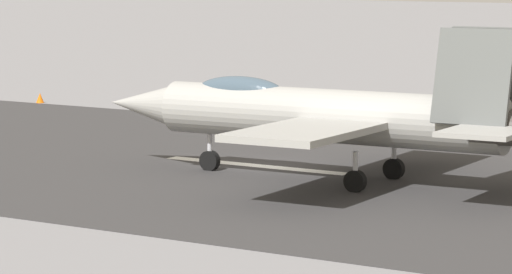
# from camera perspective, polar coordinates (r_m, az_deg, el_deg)

# --- Properties ---
(ground_plane) EXTENTS (400.00, 400.00, 0.00)m
(ground_plane) POSITION_cam_1_polar(r_m,az_deg,el_deg) (51.85, 0.37, -1.27)
(ground_plane) COLOR slate
(runway_strip) EXTENTS (240.00, 26.00, 0.02)m
(runway_strip) POSITION_cam_1_polar(r_m,az_deg,el_deg) (51.83, 0.39, -1.26)
(runway_strip) COLOR #313031
(runway_strip) RESTS_ON ground
(fighter_jet) EXTENTS (17.63, 13.42, 5.63)m
(fighter_jet) POSITION_cam_1_polar(r_m,az_deg,el_deg) (48.22, 3.03, 0.98)
(fighter_jet) COLOR #9C9B97
(fighter_jet) RESTS_ON ground
(marker_cone_mid) EXTENTS (0.44, 0.44, 0.55)m
(marker_cone_mid) POSITION_cam_1_polar(r_m,az_deg,el_deg) (63.87, 5.97, 0.58)
(marker_cone_mid) COLOR orange
(marker_cone_mid) RESTS_ON ground
(marker_cone_far) EXTENTS (0.44, 0.44, 0.55)m
(marker_cone_far) POSITION_cam_1_polar(r_m,az_deg,el_deg) (76.30, -9.06, 1.63)
(marker_cone_far) COLOR orange
(marker_cone_far) RESTS_ON ground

